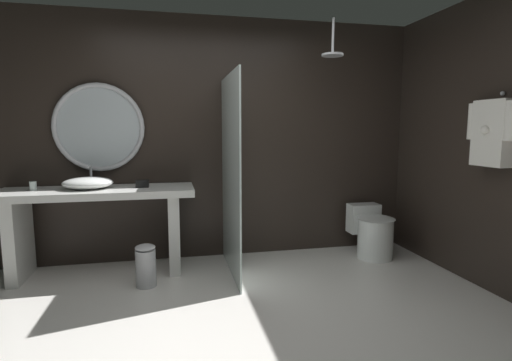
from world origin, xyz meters
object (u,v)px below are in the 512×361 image
object	(u,v)px
vessel_sink	(88,183)
tumbler_cup	(33,186)
round_wall_mirror	(99,127)
waste_bin	(146,265)
tissue_box	(142,184)
rain_shower_head	(333,52)
toilet	(372,232)
hanging_bathrobe	(492,130)

from	to	relation	value
vessel_sink	tumbler_cup	world-z (taller)	vessel_sink
round_wall_mirror	waste_bin	bearing A→B (deg)	-57.26
tissue_box	round_wall_mirror	bearing A→B (deg)	149.19
rain_shower_head	waste_bin	distance (m)	2.72
tumbler_cup	toilet	world-z (taller)	tumbler_cup
vessel_sink	waste_bin	world-z (taller)	vessel_sink
hanging_bathrobe	toilet	bearing A→B (deg)	111.63
tumbler_cup	round_wall_mirror	world-z (taller)	round_wall_mirror
round_wall_mirror	rain_shower_head	distance (m)	2.47
tissue_box	round_wall_mirror	size ratio (longest dim) A/B	0.14
rain_shower_head	waste_bin	bearing A→B (deg)	-172.99
round_wall_mirror	hanging_bathrobe	size ratio (longest dim) A/B	1.44
tissue_box	rain_shower_head	distance (m)	2.30
tissue_box	hanging_bathrobe	distance (m)	3.18
vessel_sink	rain_shower_head	size ratio (longest dim) A/B	1.27
tumbler_cup	toilet	size ratio (longest dim) A/B	0.14
round_wall_mirror	hanging_bathrobe	distance (m)	3.63
hanging_bathrobe	rain_shower_head	bearing A→B (deg)	135.83
tumbler_cup	toilet	distance (m)	3.50
round_wall_mirror	waste_bin	size ratio (longest dim) A/B	2.30
tissue_box	toilet	xyz separation A→B (m)	(2.46, -0.11, -0.61)
vessel_sink	tumbler_cup	xyz separation A→B (m)	(-0.49, 0.01, -0.02)
tumbler_cup	rain_shower_head	xyz separation A→B (m)	(2.87, -0.23, 1.29)
rain_shower_head	toilet	size ratio (longest dim) A/B	0.61
tissue_box	waste_bin	distance (m)	0.82
rain_shower_head	hanging_bathrobe	distance (m)	1.61
rain_shower_head	vessel_sink	bearing A→B (deg)	174.89
toilet	round_wall_mirror	bearing A→B (deg)	172.87
waste_bin	vessel_sink	bearing A→B (deg)	140.66
toilet	waste_bin	xyz separation A→B (m)	(-2.42, -0.35, -0.07)
toilet	waste_bin	world-z (taller)	toilet
tissue_box	rain_shower_head	world-z (taller)	rain_shower_head
rain_shower_head	toilet	xyz separation A→B (m)	(0.58, 0.12, -1.91)
round_wall_mirror	waste_bin	xyz separation A→B (m)	(0.45, -0.71, -1.24)
tissue_box	rain_shower_head	size ratio (longest dim) A/B	0.35
vessel_sink	round_wall_mirror	size ratio (longest dim) A/B	0.52
vessel_sink	hanging_bathrobe	distance (m)	3.64
tumbler_cup	toilet	xyz separation A→B (m)	(3.44, -0.11, -0.62)
waste_bin	rain_shower_head	bearing A→B (deg)	7.01
toilet	waste_bin	distance (m)	2.45
tumbler_cup	vessel_sink	bearing A→B (deg)	-1.58
vessel_sink	hanging_bathrobe	size ratio (longest dim) A/B	0.75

